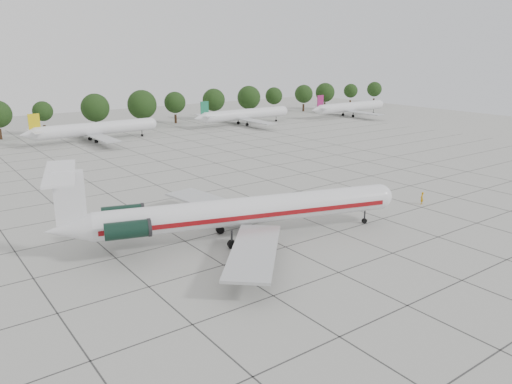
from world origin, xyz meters
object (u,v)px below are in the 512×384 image
(ground_crew, at_px, (422,198))
(bg_airliner_d, at_px, (245,115))
(bg_airliner_c, at_px, (96,129))
(bg_airliner_e, at_px, (350,107))
(main_airliner, at_px, (230,212))

(ground_crew, distance_m, bg_airliner_d, 80.96)
(ground_crew, bearing_deg, bg_airliner_d, -130.42)
(bg_airliner_c, bearing_deg, bg_airliner_d, 2.05)
(bg_airliner_c, bearing_deg, ground_crew, -75.65)
(bg_airliner_d, distance_m, bg_airliner_e, 38.54)
(bg_airliner_c, relative_size, bg_airliner_e, 1.00)
(ground_crew, xyz_separation_m, bg_airliner_c, (-19.35, 75.66, 2.05))
(ground_crew, bearing_deg, main_airliner, -31.41)
(bg_airliner_d, height_order, bg_airliner_e, same)
(bg_airliner_c, height_order, bg_airliner_d, same)
(bg_airliner_d, bearing_deg, bg_airliner_c, -177.95)
(bg_airliner_d, xyz_separation_m, bg_airliner_e, (38.28, -4.46, 0.00))
(main_airliner, height_order, bg_airliner_e, main_airliner)
(bg_airliner_c, bearing_deg, bg_airliner_e, -2.03)
(main_airliner, relative_size, bg_airliner_d, 1.38)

